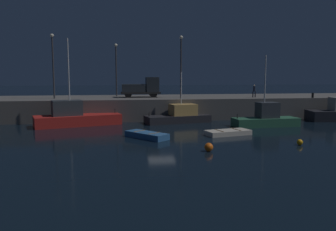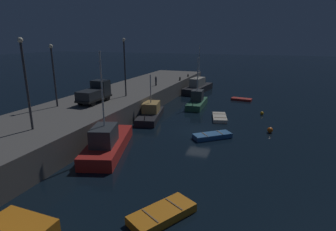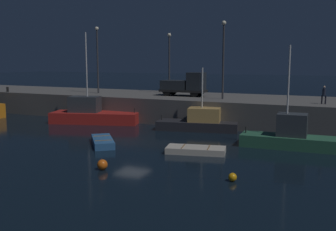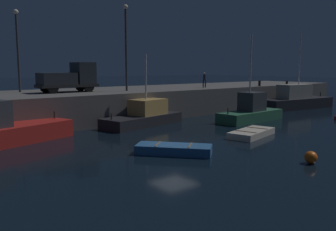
{
  "view_description": "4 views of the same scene",
  "coord_description": "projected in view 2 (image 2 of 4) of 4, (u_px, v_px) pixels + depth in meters",
  "views": [
    {
      "loc": [
        -3.84,
        -30.64,
        5.42
      ],
      "look_at": [
        1.53,
        6.37,
        0.96
      ],
      "focal_mm": 35.95,
      "sensor_mm": 36.0,
      "label": 1
    },
    {
      "loc": [
        -29.15,
        -6.88,
        10.32
      ],
      "look_at": [
        0.77,
        4.05,
        1.34
      ],
      "focal_mm": 29.3,
      "sensor_mm": 36.0,
      "label": 2
    },
    {
      "loc": [
        15.5,
        -26.32,
        6.42
      ],
      "look_at": [
        -0.15,
        7.11,
        1.23
      ],
      "focal_mm": 41.51,
      "sensor_mm": 36.0,
      "label": 3
    },
    {
      "loc": [
        -13.89,
        -16.5,
        4.72
      ],
      "look_at": [
        3.66,
        5.05,
        0.99
      ],
      "focal_mm": 38.03,
      "sensor_mm": 36.0,
      "label": 4
    }
  ],
  "objects": [
    {
      "name": "bollard_east",
      "position": [
        188.0,
        76.0,
        57.13
      ],
      "size": [
        0.28,
        0.28,
        0.48
      ],
      "primitive_type": "cylinder",
      "color": "black",
      "rests_on": "pier_quay"
    },
    {
      "name": "fishing_trawler_green",
      "position": [
        151.0,
        113.0,
        36.35
      ],
      "size": [
        7.83,
        3.98,
        5.83
      ],
      "color": "#232328",
      "rests_on": "ground"
    },
    {
      "name": "utility_truck",
      "position": [
        95.0,
        93.0,
        33.94
      ],
      "size": [
        5.1,
        2.04,
        2.6
      ],
      "color": "black",
      "rests_on": "pier_quay"
    },
    {
      "name": "lamp_post_east",
      "position": [
        53.0,
        70.0,
        31.1
      ],
      "size": [
        0.44,
        0.44,
        7.1
      ],
      "color": "#38383D",
      "rests_on": "pier_quay"
    },
    {
      "name": "fishing_trawler_red",
      "position": [
        198.0,
        87.0,
        54.55
      ],
      "size": [
        10.27,
        4.04,
        9.02
      ],
      "color": "#232328",
      "rests_on": "ground"
    },
    {
      "name": "pier_quay",
      "position": [
        97.0,
        110.0,
        35.56
      ],
      "size": [
        71.02,
        10.48,
        2.61
      ],
      "color": "#5B5956",
      "rests_on": "ground"
    },
    {
      "name": "dinghy_orange_near",
      "position": [
        220.0,
        117.0,
        36.32
      ],
      "size": [
        4.4,
        2.62,
        0.48
      ],
      "color": "beige",
      "rests_on": "ground"
    },
    {
      "name": "rowboat_white_mid",
      "position": [
        212.0,
        136.0,
        29.35
      ],
      "size": [
        3.76,
        4.12,
        0.55
      ],
      "color": "#2D6099",
      "rests_on": "ground"
    },
    {
      "name": "lamp_post_west",
      "position": [
        25.0,
        77.0,
        22.88
      ],
      "size": [
        0.44,
        0.44,
        7.81
      ],
      "color": "#38383D",
      "rests_on": "pier_quay"
    },
    {
      "name": "rowboat_blue_far",
      "position": [
        162.0,
        214.0,
        16.27
      ],
      "size": [
        4.42,
        3.57,
        0.58
      ],
      "color": "orange",
      "rests_on": "ground"
    },
    {
      "name": "bollard_central",
      "position": [
        180.0,
        79.0,
        52.0
      ],
      "size": [
        0.28,
        0.28,
        0.64
      ],
      "primitive_type": "cylinder",
      "color": "black",
      "rests_on": "pier_quay"
    },
    {
      "name": "fishing_boat_orange",
      "position": [
        197.0,
        101.0,
        42.81
      ],
      "size": [
        7.12,
        2.61,
        7.58
      ],
      "color": "#2D6647",
      "rests_on": "ground"
    },
    {
      "name": "dockworker",
      "position": [
        156.0,
        80.0,
        46.23
      ],
      "size": [
        0.43,
        0.32,
        1.62
      ],
      "color": "black",
      "rests_on": "pier_quay"
    },
    {
      "name": "fishing_boat_white",
      "position": [
        107.0,
        143.0,
        25.6
      ],
      "size": [
        9.55,
        5.51,
        9.32
      ],
      "color": "red",
      "rests_on": "ground"
    },
    {
      "name": "mooring_buoy_mid",
      "position": [
        262.0,
        113.0,
        38.31
      ],
      "size": [
        0.47,
        0.47,
        0.47
      ],
      "primitive_type": "sphere",
      "color": "orange",
      "rests_on": "ground"
    },
    {
      "name": "dinghy_red_small",
      "position": [
        241.0,
        99.0,
        47.3
      ],
      "size": [
        1.81,
        3.51,
        0.41
      ],
      "color": "#B22823",
      "rests_on": "ground"
    },
    {
      "name": "lamp_post_central",
      "position": [
        125.0,
        63.0,
        36.8
      ],
      "size": [
        0.44,
        0.44,
        7.76
      ],
      "color": "#38383D",
      "rests_on": "pier_quay"
    },
    {
      "name": "mooring_buoy_near",
      "position": [
        270.0,
        130.0,
        31.02
      ],
      "size": [
        0.63,
        0.63,
        0.63
      ],
      "primitive_type": "sphere",
      "color": "orange",
      "rests_on": "ground"
    },
    {
      "name": "ground_plane",
      "position": [
        199.0,
        132.0,
        31.42
      ],
      "size": [
        320.0,
        320.0,
        0.0
      ],
      "primitive_type": "plane",
      "color": "black"
    }
  ]
}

